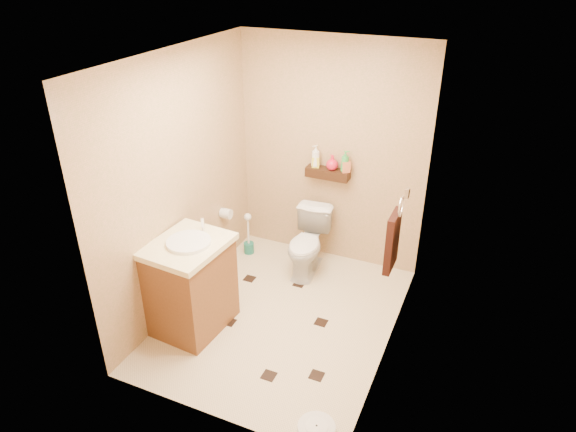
% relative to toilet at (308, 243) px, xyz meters
% --- Properties ---
extents(ground, '(2.50, 2.50, 0.00)m').
position_rel_toilet_xyz_m(ground, '(0.08, -0.83, -0.34)').
color(ground, beige).
rests_on(ground, ground).
extents(wall_back, '(2.00, 0.04, 2.40)m').
position_rel_toilet_xyz_m(wall_back, '(0.08, 0.42, 0.86)').
color(wall_back, tan).
rests_on(wall_back, ground).
extents(wall_front, '(2.00, 0.04, 2.40)m').
position_rel_toilet_xyz_m(wall_front, '(0.08, -2.08, 0.86)').
color(wall_front, tan).
rests_on(wall_front, ground).
extents(wall_left, '(0.04, 2.50, 2.40)m').
position_rel_toilet_xyz_m(wall_left, '(-0.92, -0.83, 0.86)').
color(wall_left, tan).
rests_on(wall_left, ground).
extents(wall_right, '(0.04, 2.50, 2.40)m').
position_rel_toilet_xyz_m(wall_right, '(1.08, -0.83, 0.86)').
color(wall_right, tan).
rests_on(wall_right, ground).
extents(ceiling, '(2.00, 2.50, 0.02)m').
position_rel_toilet_xyz_m(ceiling, '(0.08, -0.83, 2.06)').
color(ceiling, white).
rests_on(ceiling, wall_back).
extents(wall_shelf, '(0.46, 0.14, 0.10)m').
position_rel_toilet_xyz_m(wall_shelf, '(0.08, 0.34, 0.68)').
color(wall_shelf, '#351C0E').
rests_on(wall_shelf, wall_back).
extents(floor_accents, '(1.25, 1.39, 0.01)m').
position_rel_toilet_xyz_m(floor_accents, '(0.09, -0.91, -0.34)').
color(floor_accents, black).
rests_on(floor_accents, ground).
extents(toilet, '(0.43, 0.69, 0.68)m').
position_rel_toilet_xyz_m(toilet, '(0.00, 0.00, 0.00)').
color(toilet, white).
rests_on(toilet, ground).
extents(vanity, '(0.64, 0.76, 1.01)m').
position_rel_toilet_xyz_m(vanity, '(-0.62, -1.24, 0.11)').
color(vanity, brown).
rests_on(vanity, ground).
extents(bathroom_scale, '(0.36, 0.36, 0.06)m').
position_rel_toilet_xyz_m(bathroom_scale, '(0.83, -1.90, -0.31)').
color(bathroom_scale, white).
rests_on(bathroom_scale, ground).
extents(toilet_brush, '(0.12, 0.12, 0.50)m').
position_rel_toilet_xyz_m(toilet_brush, '(-0.74, 0.07, -0.16)').
color(toilet_brush, '#1B6C5D').
rests_on(toilet_brush, ground).
extents(towel_ring, '(0.12, 0.30, 0.76)m').
position_rel_toilet_xyz_m(towel_ring, '(0.99, -0.58, 0.61)').
color(towel_ring, silver).
rests_on(towel_ring, wall_right).
extents(toilet_paper, '(0.12, 0.11, 0.12)m').
position_rel_toilet_xyz_m(toilet_paper, '(-0.86, -0.18, 0.26)').
color(toilet_paper, white).
rests_on(toilet_paper, wall_left).
extents(bottle_a, '(0.13, 0.13, 0.24)m').
position_rel_toilet_xyz_m(bottle_a, '(-0.06, 0.34, 0.85)').
color(bottle_a, white).
rests_on(bottle_a, wall_shelf).
extents(bottle_b, '(0.09, 0.10, 0.17)m').
position_rel_toilet_xyz_m(bottle_b, '(-0.06, 0.34, 0.82)').
color(bottle_b, yellow).
rests_on(bottle_b, wall_shelf).
extents(bottle_c, '(0.13, 0.13, 0.16)m').
position_rel_toilet_xyz_m(bottle_c, '(0.12, 0.34, 0.81)').
color(bottle_c, red).
rests_on(bottle_c, wall_shelf).
extents(bottle_d, '(0.10, 0.10, 0.23)m').
position_rel_toilet_xyz_m(bottle_d, '(0.26, 0.34, 0.84)').
color(bottle_d, green).
rests_on(bottle_d, wall_shelf).
extents(bottle_e, '(0.11, 0.11, 0.18)m').
position_rel_toilet_xyz_m(bottle_e, '(0.27, 0.34, 0.82)').
color(bottle_e, '#D87448').
rests_on(bottle_e, wall_shelf).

